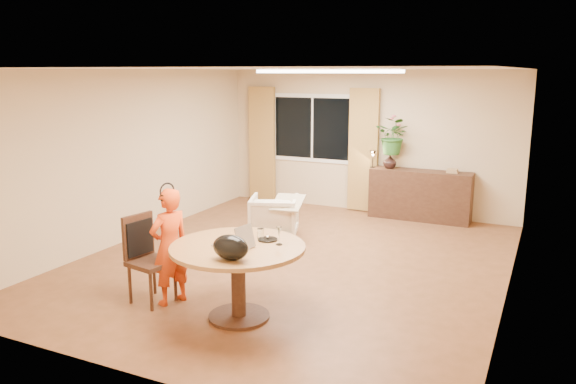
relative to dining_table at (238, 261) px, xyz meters
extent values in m
plane|color=brown|center=(-0.23, 1.87, -0.63)|extent=(6.50, 6.50, 0.00)
plane|color=white|center=(-0.23, 1.87, 1.97)|extent=(6.50, 6.50, 0.00)
plane|color=#D1B788|center=(-0.23, 5.12, 0.67)|extent=(5.50, 0.00, 5.50)
plane|color=#D1B788|center=(-2.98, 1.87, 0.67)|extent=(0.00, 6.50, 6.50)
plane|color=#D1B788|center=(2.52, 1.87, 0.67)|extent=(0.00, 6.50, 6.50)
cube|color=white|center=(-1.33, 5.10, 0.87)|extent=(1.70, 0.02, 1.30)
cube|color=black|center=(-1.33, 5.09, 0.87)|extent=(1.55, 0.01, 1.15)
cube|color=white|center=(-1.33, 5.09, 0.87)|extent=(0.04, 0.01, 1.15)
cube|color=olive|center=(-2.38, 5.02, 0.51)|extent=(0.55, 0.08, 2.25)
cube|color=olive|center=(-0.28, 5.02, 0.51)|extent=(0.55, 0.08, 2.25)
cube|color=white|center=(-0.23, 3.07, 1.93)|extent=(2.20, 0.35, 0.05)
cylinder|color=brown|center=(0.00, 0.00, 0.15)|extent=(1.41, 1.41, 0.04)
cylinder|color=black|center=(0.00, 0.00, -0.25)|extent=(0.15, 0.15, 0.76)
cylinder|color=black|center=(0.00, 0.00, -0.62)|extent=(0.65, 0.65, 0.03)
imported|color=red|center=(-0.89, 0.02, 0.03)|extent=(0.56, 0.46, 1.32)
imported|color=#BFB497|center=(-1.00, 2.80, -0.30)|extent=(0.92, 0.94, 0.67)
cube|color=black|center=(0.83, 4.88, -0.19)|extent=(1.75, 0.43, 0.88)
imported|color=black|center=(0.26, 4.88, 0.37)|extent=(0.29, 0.29, 0.25)
imported|color=#2B6626|center=(0.32, 4.88, 0.82)|extent=(0.68, 0.62, 0.66)
camera|label=1|loc=(2.86, -4.79, 1.94)|focal=35.00mm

